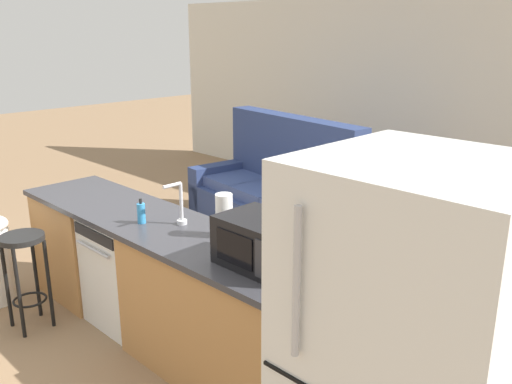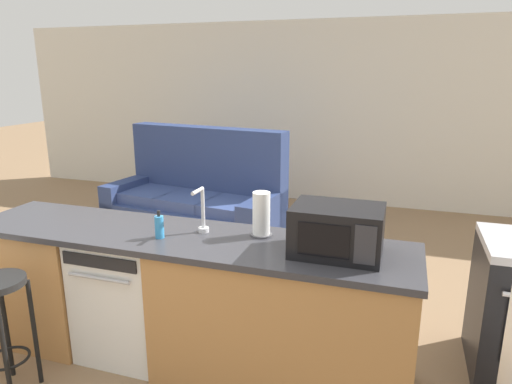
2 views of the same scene
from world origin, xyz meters
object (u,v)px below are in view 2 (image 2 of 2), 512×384
Objects in this scene: paper_towel_roll at (261,215)px; couch at (198,204)px; dishwasher at (130,294)px; soap_bottle at (159,227)px; microwave at (337,230)px; bar_stool at (1,311)px.

paper_towel_roll is 2.61m from couch.
dishwasher is 0.64m from soap_bottle.
microwave reaches higher than dishwasher.
dishwasher is 1.14× the size of bar_stool.
couch reaches higher than bar_stool.
bar_stool is 0.35× the size of couch.
microwave is 0.24× the size of couch.
paper_towel_roll is (-0.49, 0.15, -0.00)m from microwave.
soap_bottle is at bearing -69.98° from couch.
bar_stool is at bearing -127.53° from dishwasher.
paper_towel_roll is at bearing -55.50° from couch.
paper_towel_roll is 0.64m from soap_bottle.
dishwasher reaches higher than bar_stool.
bar_stool is (-1.86, -0.61, -0.50)m from microwave.
dishwasher is at bearing 179.95° from microwave.
microwave reaches higher than bar_stool.
paper_towel_roll is 0.38× the size of bar_stool.
microwave is 1.08m from soap_bottle.
dishwasher is at bearing 164.14° from soap_bottle.
soap_bottle is (-0.59, -0.23, -0.07)m from paper_towel_roll.
couch is at bearing 91.31° from bar_stool.
microwave is 0.51m from paper_towel_roll.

